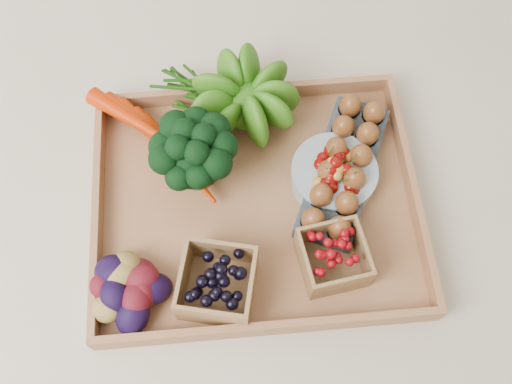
{
  "coord_description": "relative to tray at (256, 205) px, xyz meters",
  "views": [
    {
      "loc": [
        -0.03,
        -0.4,
        0.92
      ],
      "look_at": [
        0.0,
        0.0,
        0.06
      ],
      "focal_mm": 40.0,
      "sensor_mm": 36.0,
      "label": 1
    }
  ],
  "objects": [
    {
      "name": "egg_carton",
      "position": [
        0.16,
        0.04,
        0.02
      ],
      "size": [
        0.2,
        0.3,
        0.03
      ],
      "primitive_type": "cube",
      "rotation": [
        0.0,
        0.0,
        -0.42
      ],
      "color": "#373E46",
      "rests_on": "tray"
    },
    {
      "name": "punnet_raspberry",
      "position": [
        0.11,
        -0.12,
        0.04
      ],
      "size": [
        0.12,
        0.12,
        0.07
      ],
      "primitive_type": "cube",
      "rotation": [
        0.0,
        0.0,
        0.15
      ],
      "color": "maroon",
      "rests_on": "tray"
    },
    {
      "name": "potatoes",
      "position": [
        -0.21,
        -0.14,
        0.05
      ],
      "size": [
        0.15,
        0.15,
        0.08
      ],
      "primitive_type": null,
      "color": "#480B13",
      "rests_on": "tray"
    },
    {
      "name": "ground",
      "position": [
        0.0,
        0.0,
        -0.01
      ],
      "size": [
        4.0,
        4.0,
        0.0
      ],
      "primitive_type": "plane",
      "color": "beige",
      "rests_on": "ground"
    },
    {
      "name": "broccoli",
      "position": [
        -0.1,
        0.05,
        0.06
      ],
      "size": [
        0.14,
        0.14,
        0.11
      ],
      "primitive_type": null,
      "color": "black",
      "rests_on": "tray"
    },
    {
      "name": "cherry_bowl",
      "position": [
        0.14,
        0.03,
        0.03
      ],
      "size": [
        0.15,
        0.15,
        0.04
      ],
      "primitive_type": "cylinder",
      "color": "#8C9EA5",
      "rests_on": "tray"
    },
    {
      "name": "carrots",
      "position": [
        -0.16,
        0.12,
        0.03
      ],
      "size": [
        0.22,
        0.16,
        0.05
      ],
      "primitive_type": null,
      "color": "#C32600",
      "rests_on": "tray"
    },
    {
      "name": "lettuce",
      "position": [
        -0.01,
        0.18,
        0.07
      ],
      "size": [
        0.13,
        0.13,
        0.13
      ],
      "primitive_type": "sphere",
      "color": "#225B0E",
      "rests_on": "tray"
    },
    {
      "name": "tray",
      "position": [
        0.0,
        0.0,
        0.0
      ],
      "size": [
        0.55,
        0.45,
        0.01
      ],
      "primitive_type": "cube",
      "color": "#A56D45",
      "rests_on": "ground"
    },
    {
      "name": "punnet_blackberry",
      "position": [
        -0.07,
        -0.15,
        0.05
      ],
      "size": [
        0.14,
        0.14,
        0.08
      ],
      "primitive_type": "cube",
      "rotation": [
        0.0,
        0.0,
        -0.23
      ],
      "color": "black",
      "rests_on": "tray"
    }
  ]
}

